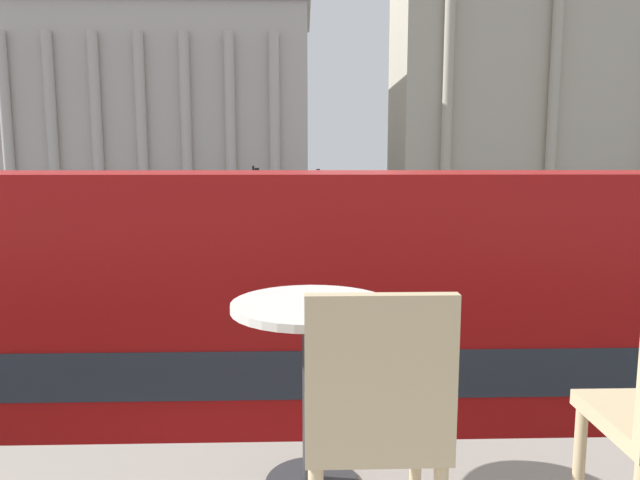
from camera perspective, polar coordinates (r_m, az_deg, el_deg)
double_decker_bus at (r=6.41m, az=-4.80°, el=-10.38°), size 10.44×2.66×4.26m
cafe_dining_table at (r=2.18m, az=-0.85°, el=-11.21°), size 0.60×0.60×0.73m
cafe_chair_0 at (r=1.71m, az=5.50°, el=-17.48°), size 0.40×0.40×0.91m
plaza_building_left at (r=59.18m, az=-15.79°, el=12.36°), size 29.55×13.27×18.61m
plaza_building_right at (r=61.99m, az=24.28°, el=14.95°), size 35.20×11.98×25.46m
traffic_light_near at (r=13.53m, az=-11.93°, el=-0.05°), size 0.42×0.24×3.90m
traffic_light_mid at (r=19.81m, az=0.01°, el=2.96°), size 0.42×0.24×4.11m
traffic_light_far at (r=27.88m, az=-6.51°, el=4.38°), size 0.42×0.24×4.16m
car_maroon at (r=17.28m, az=-6.28°, el=-4.44°), size 4.20×1.93×1.35m
pedestrian_black at (r=29.14m, az=-1.80°, el=1.16°), size 0.32×0.32×1.69m
pedestrian_blue at (r=25.69m, az=-7.55°, el=0.35°), size 0.32×0.32×1.79m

